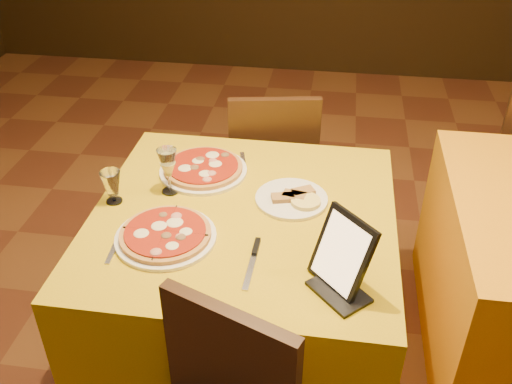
# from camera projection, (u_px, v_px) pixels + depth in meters

# --- Properties ---
(main_table) EXTENTS (1.10, 1.10, 0.75)m
(main_table) POSITION_uv_depth(u_px,v_px,m) (244.00, 288.00, 2.29)
(main_table) COLOR gold
(main_table) RESTS_ON floor
(chair_main_far) EXTENTS (0.55, 0.55, 0.91)m
(chair_main_far) POSITION_uv_depth(u_px,v_px,m) (271.00, 165.00, 2.93)
(chair_main_far) COLOR black
(chair_main_far) RESTS_ON floor
(pizza_near) EXTENTS (0.35, 0.35, 0.03)m
(pizza_near) POSITION_uv_depth(u_px,v_px,m) (166.00, 235.00, 1.95)
(pizza_near) COLOR white
(pizza_near) RESTS_ON main_table
(pizza_far) EXTENTS (0.35, 0.35, 0.03)m
(pizza_far) POSITION_uv_depth(u_px,v_px,m) (203.00, 169.00, 2.30)
(pizza_far) COLOR white
(pizza_far) RESTS_ON main_table
(cutlet_dish) EXTENTS (0.27, 0.27, 0.03)m
(cutlet_dish) POSITION_uv_depth(u_px,v_px,m) (291.00, 198.00, 2.14)
(cutlet_dish) COLOR white
(cutlet_dish) RESTS_ON main_table
(wine_glass) EXTENTS (0.09, 0.09, 0.19)m
(wine_glass) POSITION_uv_depth(u_px,v_px,m) (168.00, 171.00, 2.14)
(wine_glass) COLOR #F7F68C
(wine_glass) RESTS_ON main_table
(water_glass) EXTENTS (0.07, 0.07, 0.13)m
(water_glass) POSITION_uv_depth(u_px,v_px,m) (112.00, 187.00, 2.10)
(water_glass) COLOR silver
(water_glass) RESTS_ON main_table
(tablet) EXTENTS (0.21, 0.21, 0.24)m
(tablet) POSITION_uv_depth(u_px,v_px,m) (342.00, 252.00, 1.71)
(tablet) COLOR black
(tablet) RESTS_ON main_table
(knife) EXTENTS (0.02, 0.24, 0.01)m
(knife) POSITION_uv_depth(u_px,v_px,m) (252.00, 264.00, 1.84)
(knife) COLOR #BAB8C0
(knife) RESTS_ON main_table
(fork_near) EXTENTS (0.03, 0.15, 0.01)m
(fork_near) POSITION_uv_depth(u_px,v_px,m) (114.00, 249.00, 1.90)
(fork_near) COLOR silver
(fork_near) RESTS_ON main_table
(fork_far) EXTENTS (0.06, 0.16, 0.01)m
(fork_far) POSITION_uv_depth(u_px,v_px,m) (243.00, 162.00, 2.37)
(fork_far) COLOR #ACAAB1
(fork_far) RESTS_ON main_table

